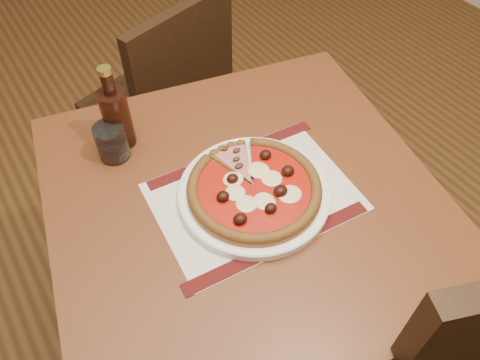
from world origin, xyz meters
name	(u,v)px	position (x,y,z in m)	size (l,w,h in m)	color
table	(245,223)	(0.13, -0.22, 0.65)	(0.96, 0.96, 0.75)	brown
chair_far	(168,97)	(0.27, 0.46, 0.48)	(0.49, 0.49, 0.85)	black
placemat	(254,196)	(0.15, -0.23, 0.75)	(0.40, 0.29, 0.00)	beige
plate	(254,194)	(0.15, -0.23, 0.76)	(0.31, 0.31, 0.02)	white
pizza	(254,188)	(0.15, -0.23, 0.78)	(0.28, 0.28, 0.04)	#9F5F26
ham_slice	(240,163)	(0.16, -0.16, 0.78)	(0.09, 0.13, 0.02)	#9F5F26
water_glass	(112,142)	(-0.04, 0.04, 0.79)	(0.07, 0.07, 0.08)	white
bottle	(116,116)	(-0.01, 0.07, 0.83)	(0.06, 0.06, 0.21)	#38180E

